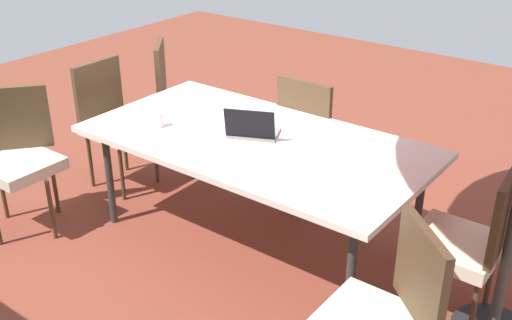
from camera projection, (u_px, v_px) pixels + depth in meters
The scene contains 10 objects.
ground_plane at pixel (256, 240), 4.33m from camera, with size 10.00×10.00×0.02m, color brown.
dining_table at pixel (256, 145), 4.01m from camera, with size 2.22×1.16×0.76m.
chair_northeast at pixel (19, 153), 4.28m from camera, with size 0.59×0.58×0.98m.
chair_south at pixel (314, 131), 4.62m from camera, with size 0.46×0.46×0.98m.
chair_southeast at pixel (179, 92), 5.38m from camera, with size 0.58×0.58×0.98m.
chair_northwest at pixel (384, 315), 2.78m from camera, with size 0.59×0.59×0.98m.
chair_east at pixel (114, 118), 4.84m from camera, with size 0.46×0.46×0.98m.
chair_west at pixel (469, 239), 3.33m from camera, with size 0.48×0.47×0.98m.
laptop at pixel (252, 130), 4.00m from camera, with size 0.39×0.36×0.21m.
cup at pixel (159, 120), 4.14m from camera, with size 0.07×0.07×0.09m, color white.
Camera 1 is at (-2.20, 2.91, 2.39)m, focal length 44.08 mm.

